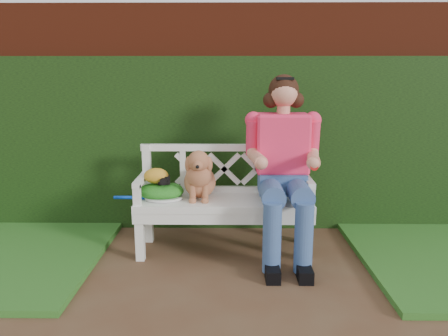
{
  "coord_description": "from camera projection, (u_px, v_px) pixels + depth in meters",
  "views": [
    {
      "loc": [
        -0.01,
        -2.62,
        1.54
      ],
      "look_at": [
        -0.05,
        1.02,
        0.75
      ],
      "focal_mm": 35.0,
      "sensor_mm": 36.0,
      "label": 1
    }
  ],
  "objects": [
    {
      "name": "ground",
      "position": [
        230.0,
        311.0,
        2.89
      ],
      "size": [
        60.0,
        60.0,
        0.0
      ],
      "primitive_type": "plane",
      "color": "#4E2F1E"
    },
    {
      "name": "brick_wall",
      "position": [
        230.0,
        117.0,
        4.51
      ],
      "size": [
        10.0,
        0.3,
        2.2
      ],
      "primitive_type": "cube",
      "color": "#62210F",
      "rests_on": "ground"
    },
    {
      "name": "ivy_hedge",
      "position": [
        230.0,
        144.0,
        4.35
      ],
      "size": [
        10.0,
        0.18,
        1.7
      ],
      "primitive_type": "cube",
      "color": "#204411",
      "rests_on": "ground"
    },
    {
      "name": "garden_bench",
      "position": [
        224.0,
        225.0,
        3.83
      ],
      "size": [
        1.6,
        0.64,
        0.48
      ],
      "primitive_type": null,
      "rotation": [
        0.0,
        0.0,
        -0.03
      ],
      "color": "white",
      "rests_on": "ground"
    },
    {
      "name": "seated_woman",
      "position": [
        283.0,
        164.0,
        3.69
      ],
      "size": [
        0.73,
        0.93,
        1.57
      ],
      "primitive_type": null,
      "rotation": [
        0.0,
        0.0,
        -0.08
      ],
      "color": "#D6414A",
      "rests_on": "ground"
    },
    {
      "name": "dog",
      "position": [
        200.0,
        173.0,
        3.74
      ],
      "size": [
        0.37,
        0.45,
        0.44
      ],
      "primitive_type": null,
      "rotation": [
        0.0,
        0.0,
        0.19
      ],
      "color": "brown",
      "rests_on": "garden_bench"
    },
    {
      "name": "tennis_racket",
      "position": [
        160.0,
        198.0,
        3.75
      ],
      "size": [
        0.67,
        0.48,
        0.03
      ],
      "primitive_type": null,
      "rotation": [
        0.0,
        0.0,
        0.39
      ],
      "color": "silver",
      "rests_on": "garden_bench"
    },
    {
      "name": "green_bag",
      "position": [
        161.0,
        191.0,
        3.77
      ],
      "size": [
        0.44,
        0.37,
        0.14
      ],
      "primitive_type": null,
      "rotation": [
        0.0,
        0.0,
        0.16
      ],
      "color": "#23802C",
      "rests_on": "garden_bench"
    },
    {
      "name": "camera_item",
      "position": [
        164.0,
        180.0,
        3.72
      ],
      "size": [
        0.11,
        0.09,
        0.07
      ],
      "primitive_type": "cube",
      "rotation": [
        0.0,
        0.0,
        0.15
      ],
      "color": "black",
      "rests_on": "green_bag"
    },
    {
      "name": "baseball_glove",
      "position": [
        156.0,
        176.0,
        3.73
      ],
      "size": [
        0.26,
        0.23,
        0.13
      ],
      "primitive_type": "ellipsoid",
      "rotation": [
        0.0,
        0.0,
        -0.4
      ],
      "color": "#C58A21",
      "rests_on": "green_bag"
    }
  ]
}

